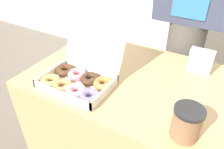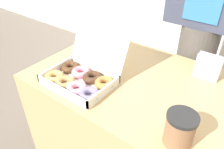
{
  "view_description": "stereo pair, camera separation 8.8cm",
  "coord_description": "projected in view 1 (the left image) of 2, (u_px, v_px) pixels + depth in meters",
  "views": [
    {
      "loc": [
        0.3,
        -0.78,
        1.3
      ],
      "look_at": [
        -0.06,
        -0.16,
        0.8
      ],
      "focal_mm": 35.0,
      "sensor_mm": 36.0,
      "label": 1
    },
    {
      "loc": [
        0.37,
        -0.74,
        1.3
      ],
      "look_at": [
        -0.06,
        -0.16,
        0.8
      ],
      "focal_mm": 35.0,
      "sensor_mm": 36.0,
      "label": 2
    }
  ],
  "objects": [
    {
      "name": "coffee_cup",
      "position": [
        187.0,
        123.0,
        0.71
      ],
      "size": [
        0.1,
        0.1,
        0.12
      ],
      "color": "#8C6042",
      "rests_on": "table"
    },
    {
      "name": "person_customer",
      "position": [
        192.0,
        11.0,
        1.22
      ],
      "size": [
        0.4,
        0.23,
        1.63
      ],
      "color": "#4C4742",
      "rests_on": "ground_plane"
    },
    {
      "name": "donut_box",
      "position": [
        79.0,
        77.0,
        0.97
      ],
      "size": [
        0.34,
        0.32,
        0.24
      ],
      "color": "silver",
      "rests_on": "table"
    },
    {
      "name": "table",
      "position": [
        135.0,
        130.0,
        1.22
      ],
      "size": [
        1.05,
        0.66,
        0.7
      ],
      "color": "tan",
      "rests_on": "ground_plane"
    },
    {
      "name": "napkin_holder",
      "position": [
        201.0,
        61.0,
        1.04
      ],
      "size": [
        0.11,
        0.05,
        0.11
      ],
      "color": "silver",
      "rests_on": "table"
    }
  ]
}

